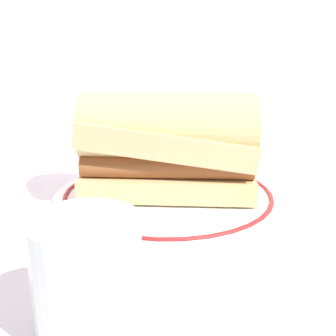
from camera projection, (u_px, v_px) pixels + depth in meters
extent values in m
plane|color=silver|center=(176.00, 198.00, 0.51)|extent=(1.50, 1.50, 0.00)
cylinder|color=white|center=(168.00, 197.00, 0.50)|extent=(0.28, 0.28, 0.01)
torus|color=maroon|center=(168.00, 193.00, 0.50)|extent=(0.26, 0.26, 0.01)
cube|color=tan|center=(168.00, 181.00, 0.49)|extent=(0.22, 0.13, 0.03)
cylinder|color=brown|center=(167.00, 168.00, 0.46)|extent=(0.20, 0.06, 0.03)
cylinder|color=brown|center=(168.00, 161.00, 0.49)|extent=(0.20, 0.06, 0.03)
cylinder|color=brown|center=(169.00, 155.00, 0.51)|extent=(0.20, 0.06, 0.03)
cube|color=tan|center=(168.00, 139.00, 0.48)|extent=(0.22, 0.13, 0.06)
cylinder|color=tan|center=(168.00, 127.00, 0.47)|extent=(0.22, 0.12, 0.08)
cylinder|color=silver|center=(88.00, 280.00, 0.26)|extent=(0.07, 0.07, 0.09)
cylinder|color=gold|center=(90.00, 312.00, 0.26)|extent=(0.06, 0.06, 0.04)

